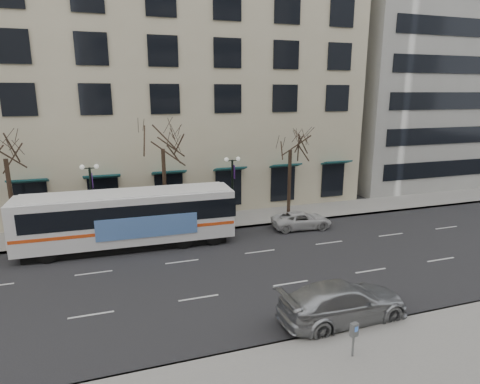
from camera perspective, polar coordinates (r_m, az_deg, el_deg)
name	(u,v)px	position (r m, az deg, el deg)	size (l,w,h in m)	color
ground	(190,278)	(22.57, -7.19, -12.05)	(160.00, 160.00, 0.00)	black
sidewalk_far	(230,220)	(31.79, -1.49, -3.98)	(80.00, 4.00, 0.15)	gray
building_hotel	(121,69)	(41.07, -16.54, 16.39)	(40.00, 20.00, 24.00)	#C5B996
building_office	(420,25)	(54.86, 24.28, 20.80)	(25.00, 20.00, 35.00)	#999993
tree_far_left	(3,144)	(29.64, -30.60, 5.91)	(3.60, 3.60, 8.34)	black
tree_far_mid	(162,136)	(29.16, -11.00, 7.89)	(3.60, 3.60, 8.55)	black
tree_far_right	(291,138)	(32.04, 7.22, 7.69)	(3.60, 3.60, 8.06)	black
lamp_post_left	(92,197)	(29.05, -20.28, -0.70)	(1.22, 0.45, 5.21)	black
lamp_post_right	(233,187)	(30.28, -1.07, 0.75)	(1.22, 0.45, 5.21)	black
city_bus	(130,217)	(26.95, -15.44, -3.47)	(13.70, 3.32, 3.70)	white
silver_car	(343,302)	(18.91, 14.47, -14.89)	(2.43, 5.98, 1.74)	#A7AAAF
white_pickup	(302,220)	(30.29, 8.74, -3.98)	(2.05, 4.45, 1.24)	silver
pay_station	(354,333)	(16.41, 15.91, -18.67)	(0.33, 0.26, 1.38)	slate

